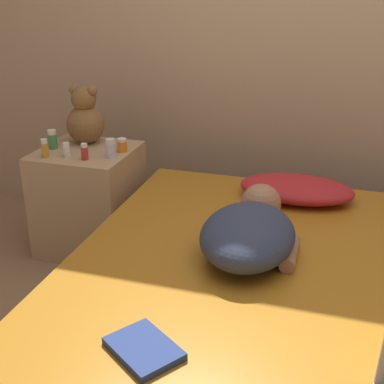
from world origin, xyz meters
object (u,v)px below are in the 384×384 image
at_px(bottle_white, 66,150).
at_px(book, 144,349).
at_px(bottle_orange, 122,145).
at_px(bottle_clear, 111,148).
at_px(bottle_green, 53,140).
at_px(bottle_red, 84,152).
at_px(teddy_bear, 85,118).
at_px(pillow, 297,189).
at_px(person_lying, 250,231).
at_px(bottle_amber, 45,149).

distance_m(bottle_white, book, 1.43).
distance_m(bottle_white, bottle_orange, 0.29).
height_order(bottle_clear, bottle_orange, bottle_clear).
distance_m(bottle_green, bottle_red, 0.27).
height_order(bottle_clear, bottle_white, bottle_clear).
bearing_deg(teddy_bear, pillow, -3.86).
bearing_deg(bottle_red, pillow, 9.66).
xyz_separation_m(person_lying, bottle_green, (-1.18, 0.52, 0.12)).
xyz_separation_m(bottle_clear, bottle_white, (-0.22, -0.05, -0.01)).
relative_size(bottle_white, book, 0.27).
xyz_separation_m(pillow, bottle_clear, (-0.94, -0.11, 0.15)).
xyz_separation_m(pillow, book, (-0.30, -1.29, -0.04)).
bearing_deg(bottle_clear, book, -61.25).
bearing_deg(bottle_red, bottle_white, 172.55).
relative_size(person_lying, bottle_green, 6.52).
xyz_separation_m(bottle_clear, bottle_amber, (-0.32, -0.10, -0.00)).
xyz_separation_m(pillow, bottle_green, (-1.30, -0.07, 0.16)).
height_order(teddy_bear, bottle_green, teddy_bear).
bearing_deg(person_lying, bottle_amber, 160.35).
relative_size(bottle_white, bottle_red, 0.88).
height_order(bottle_white, bottle_green, bottle_green).
relative_size(teddy_bear, bottle_white, 4.32).
bearing_deg(bottle_clear, bottle_amber, -162.83).
bearing_deg(book, teddy_bear, 122.80).
distance_m(bottle_amber, bottle_orange, 0.39).
bearing_deg(bottle_orange, teddy_bear, 161.00).
xyz_separation_m(person_lying, bottle_clear, (-0.83, 0.48, 0.11)).
height_order(bottle_amber, bottle_red, bottle_amber).
xyz_separation_m(pillow, bottle_orange, (-0.92, -0.01, 0.14)).
distance_m(bottle_clear, book, 1.35).
bearing_deg(pillow, bottle_orange, -179.52).
xyz_separation_m(teddy_bear, bottle_orange, (0.25, -0.09, -0.10)).
distance_m(bottle_orange, bottle_green, 0.38).
bearing_deg(bottle_white, bottle_red, -7.45).
distance_m(bottle_orange, book, 1.43).
height_order(bottle_white, bottle_red, bottle_red).
relative_size(bottle_amber, bottle_green, 0.95).
height_order(person_lying, bottle_green, bottle_green).
bearing_deg(bottle_orange, person_lying, -35.87).
relative_size(pillow, bottle_orange, 7.83).
bearing_deg(bottle_green, bottle_amber, -74.85).
distance_m(pillow, teddy_bear, 1.21).
distance_m(bottle_amber, book, 1.46).
height_order(teddy_bear, book, teddy_bear).
distance_m(pillow, bottle_clear, 0.96).
bearing_deg(bottle_white, teddy_bear, 92.84).
distance_m(teddy_bear, bottle_orange, 0.29).
height_order(bottle_clear, bottle_amber, bottle_clear).
distance_m(teddy_bear, bottle_amber, 0.32).
xyz_separation_m(person_lying, bottle_orange, (-0.81, 0.58, 0.10)).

